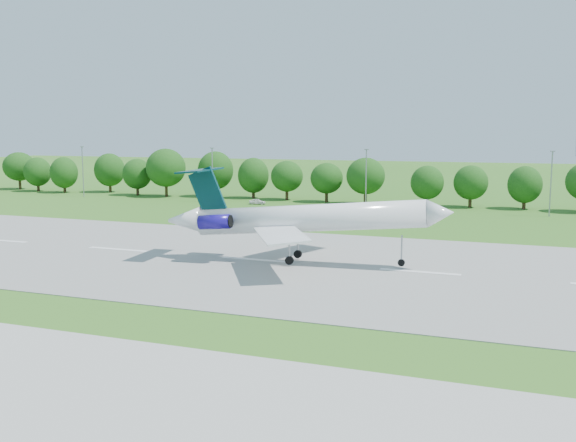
% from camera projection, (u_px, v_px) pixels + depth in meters
% --- Properties ---
extents(ground, '(600.00, 600.00, 0.00)m').
position_uv_depth(ground, '(368.00, 340.00, 48.58)').
color(ground, '#265D18').
rests_on(ground, ground).
extents(runway, '(400.00, 45.00, 0.08)m').
position_uv_depth(runway, '(420.00, 272.00, 71.78)').
color(runway, gray).
rests_on(runway, ground).
extents(tree_line, '(288.40, 8.40, 10.40)m').
position_uv_depth(tree_line, '(471.00, 178.00, 133.11)').
color(tree_line, '#382314').
rests_on(tree_line, ground).
extents(light_poles, '(175.90, 0.25, 12.19)m').
position_uv_depth(light_poles, '(454.00, 180.00, 124.68)').
color(light_poles, gray).
rests_on(light_poles, ground).
extents(airliner, '(34.97, 25.30, 11.23)m').
position_uv_depth(airliner, '(295.00, 218.00, 76.01)').
color(airliner, white).
rests_on(airliner, ground).
extents(service_vehicle_a, '(3.92, 1.90, 1.24)m').
position_uv_depth(service_vehicle_a, '(364.00, 208.00, 127.68)').
color(service_vehicle_a, white).
rests_on(service_vehicle_a, ground).
extents(service_vehicle_b, '(3.78, 2.25, 1.21)m').
position_uv_depth(service_vehicle_b, '(257.00, 202.00, 139.50)').
color(service_vehicle_b, silver).
rests_on(service_vehicle_b, ground).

